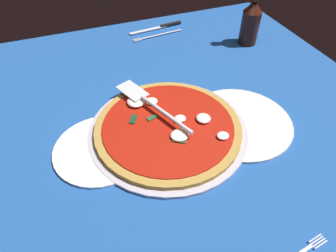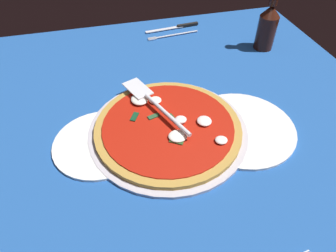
# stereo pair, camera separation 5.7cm
# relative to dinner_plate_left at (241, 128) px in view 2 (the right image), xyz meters

# --- Properties ---
(ground_plane) EXTENTS (1.16, 1.16, 0.01)m
(ground_plane) POSITION_rel_dinner_plate_left_xyz_m (0.15, -0.06, -0.01)
(ground_plane) COLOR #1F4E99
(checker_pattern) EXTENTS (1.16, 1.16, 0.00)m
(checker_pattern) POSITION_rel_dinner_plate_left_xyz_m (0.15, -0.06, -0.01)
(checker_pattern) COLOR silver
(checker_pattern) RESTS_ON ground_plane
(pizza_pan) EXTENTS (0.38, 0.38, 0.01)m
(pizza_pan) POSITION_rel_dinner_plate_left_xyz_m (0.17, -0.04, 0.00)
(pizza_pan) COLOR #B9B4C0
(pizza_pan) RESTS_ON ground_plane
(dinner_plate_left) EXTENTS (0.26, 0.26, 0.01)m
(dinner_plate_left) POSITION_rel_dinner_plate_left_xyz_m (0.00, 0.00, 0.00)
(dinner_plate_left) COLOR silver
(dinner_plate_left) RESTS_ON ground_plane
(dinner_plate_right) EXTENTS (0.21, 0.21, 0.01)m
(dinner_plate_right) POSITION_rel_dinner_plate_left_xyz_m (0.34, -0.03, 0.00)
(dinner_plate_right) COLOR white
(dinner_plate_right) RESTS_ON ground_plane
(pizza) EXTENTS (0.35, 0.35, 0.03)m
(pizza) POSITION_rel_dinner_plate_left_xyz_m (0.17, -0.04, 0.01)
(pizza) COLOR #B1873B
(pizza) RESTS_ON pizza_pan
(pizza_server) EXTENTS (0.12, 0.25, 0.01)m
(pizza_server) POSITION_rel_dinner_plate_left_xyz_m (0.19, -0.10, 0.04)
(pizza_server) COLOR silver
(pizza_server) RESTS_ON pizza
(place_setting_near) EXTENTS (0.21, 0.13, 0.01)m
(place_setting_near) POSITION_rel_dinner_plate_left_xyz_m (0.02, -0.52, -0.00)
(place_setting_near) COLOR white
(place_setting_near) RESTS_ON ground_plane
(beer_bottle) EXTENTS (0.06, 0.06, 0.21)m
(beer_bottle) POSITION_rel_dinner_plate_left_xyz_m (-0.23, -0.34, 0.08)
(beer_bottle) COLOR #38170E
(beer_bottle) RESTS_ON ground_plane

